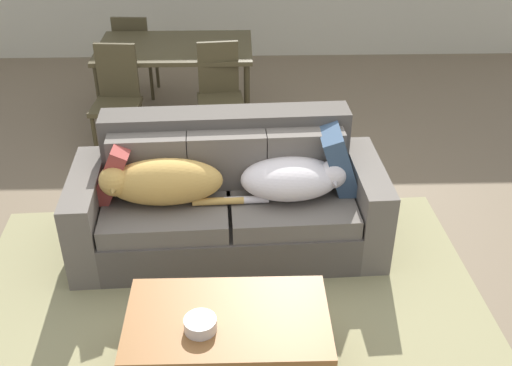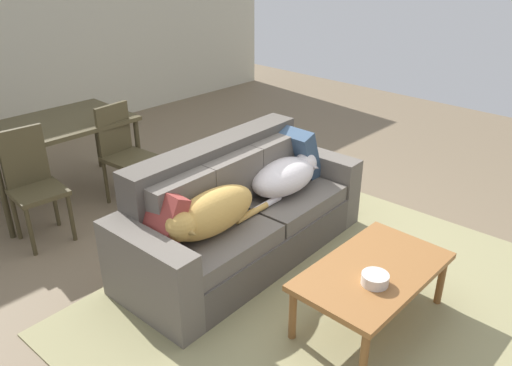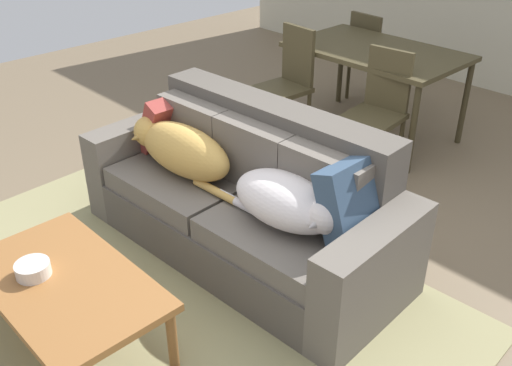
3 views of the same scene
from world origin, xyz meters
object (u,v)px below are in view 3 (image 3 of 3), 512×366
(throw_pillow_by_left_arm, at_px, (171,123))
(coffee_table, at_px, (66,287))
(dining_chair_far_left, at_px, (370,52))
(dog_on_left_cushion, at_px, (180,149))
(couch, at_px, (247,200))
(throw_pillow_by_right_arm, at_px, (357,201))
(dining_table, at_px, (376,57))
(dining_chair_near_right, at_px, (379,106))
(dog_on_right_cushion, at_px, (289,202))
(bowl_on_coffee_table, at_px, (33,269))
(dining_chair_near_left, at_px, (289,79))

(throw_pillow_by_left_arm, xyz_separation_m, coffee_table, (0.77, -1.23, -0.25))
(throw_pillow_by_left_arm, relative_size, dining_chair_far_left, 0.46)
(dining_chair_far_left, bearing_deg, throw_pillow_by_left_arm, 99.02)
(dog_on_left_cushion, bearing_deg, dining_chair_far_left, 98.95)
(couch, height_order, throw_pillow_by_right_arm, couch)
(dining_table, height_order, dining_chair_near_right, dining_chair_near_right)
(dog_on_right_cushion, height_order, throw_pillow_by_right_arm, throw_pillow_by_right_arm)
(throw_pillow_by_right_arm, bearing_deg, bowl_on_coffee_table, -122.51)
(couch, height_order, dining_chair_far_left, couch)
(couch, bearing_deg, dining_chair_near_left, 122.32)
(coffee_table, height_order, dining_chair_near_left, dining_chair_near_left)
(throw_pillow_by_right_arm, bearing_deg, dining_table, 123.63)
(throw_pillow_by_left_arm, relative_size, dining_chair_near_right, 0.43)
(dog_on_left_cushion, relative_size, bowl_on_coffee_table, 5.54)
(throw_pillow_by_right_arm, relative_size, bowl_on_coffee_table, 2.66)
(couch, bearing_deg, dog_on_right_cushion, -15.34)
(dog_on_left_cushion, distance_m, coffee_table, 1.17)
(dog_on_left_cushion, height_order, dog_on_right_cushion, dog_on_left_cushion)
(throw_pillow_by_left_arm, bearing_deg, dog_on_right_cushion, -5.15)
(coffee_table, bearing_deg, dining_chair_near_left, 110.80)
(coffee_table, distance_m, dining_chair_near_right, 2.70)
(couch, relative_size, dog_on_right_cushion, 2.62)
(dog_on_right_cushion, bearing_deg, dining_chair_near_right, 106.03)
(throw_pillow_by_right_arm, bearing_deg, dining_chair_near_right, 121.21)
(couch, distance_m, dining_table, 2.09)
(throw_pillow_by_left_arm, bearing_deg, dining_chair_near_left, 99.34)
(dog_on_right_cushion, height_order, dining_chair_near_right, dining_chair_near_right)
(bowl_on_coffee_table, bearing_deg, dog_on_right_cushion, 64.75)
(couch, xyz_separation_m, coffee_table, (0.01, -1.22, 0.02))
(dog_on_right_cushion, bearing_deg, dining_chair_near_left, 130.74)
(throw_pillow_by_left_arm, bearing_deg, coffee_table, -57.88)
(dining_chair_near_right, relative_size, dining_chair_far_left, 1.07)
(dog_on_right_cushion, height_order, throw_pillow_by_left_arm, throw_pillow_by_left_arm)
(throw_pillow_by_left_arm, distance_m, dining_chair_far_left, 2.62)
(couch, height_order, dining_chair_near_right, dining_chair_near_right)
(coffee_table, height_order, bowl_on_coffee_table, bowl_on_coffee_table)
(dog_on_left_cushion, xyz_separation_m, dog_on_right_cushion, (0.88, 0.06, -0.02))
(throw_pillow_by_left_arm, xyz_separation_m, bowl_on_coffee_table, (0.63, -1.31, -0.17))
(coffee_table, bearing_deg, dog_on_right_cushion, 68.82)
(dining_chair_near_left, height_order, dining_chair_far_left, dining_chair_near_left)
(couch, relative_size, dining_chair_far_left, 2.41)
(couch, distance_m, throw_pillow_by_left_arm, 0.81)
(dog_on_left_cushion, bearing_deg, dining_chair_near_right, 75.26)
(couch, distance_m, dining_chair_near_left, 1.74)
(couch, height_order, dining_chair_near_left, dining_chair_near_left)
(throw_pillow_by_right_arm, bearing_deg, dining_chair_near_left, 142.53)
(throw_pillow_by_right_arm, relative_size, dining_chair_near_right, 0.47)
(dog_on_right_cushion, height_order, dining_chair_far_left, dining_chair_far_left)
(dog_on_right_cushion, relative_size, dining_chair_near_left, 0.86)
(throw_pillow_by_right_arm, bearing_deg, couch, -174.06)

